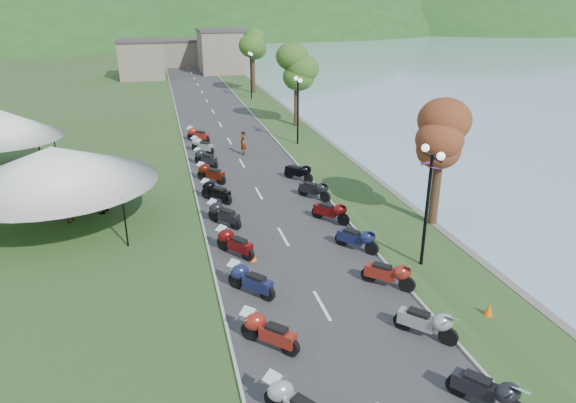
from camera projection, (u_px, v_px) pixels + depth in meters
road at (230, 141)px, 40.29m from camera, size 7.00×120.00×0.02m
hills_backdrop at (168, 31)px, 184.74m from camera, size 360.00×120.00×76.00m
far_building at (176, 54)px, 79.55m from camera, size 18.00×16.00×5.00m
moto_row_left at (242, 262)px, 20.64m from camera, size 2.60×45.14×1.10m
moto_row_right at (405, 296)px, 18.20m from camera, size 2.60×31.57×1.10m
vendor_tent_main at (58, 187)px, 24.58m from camera, size 6.32×6.32×4.00m
vendor_tent_side at (7, 142)px, 32.50m from camera, size 4.63×4.63×4.00m
tree_lakeside at (439, 161)px, 24.37m from camera, size 2.32×2.32×6.46m
pedestrian_a at (72, 221)px, 25.76m from camera, size 0.71×0.81×1.85m
pedestrian_b at (58, 197)px, 29.00m from camera, size 0.85×0.64×1.55m
pedestrian_c at (53, 204)px, 28.00m from camera, size 0.69×1.27×1.87m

